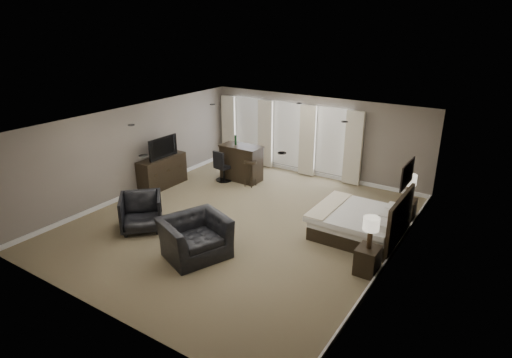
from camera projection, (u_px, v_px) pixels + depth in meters
The scene contains 16 objects.
room at pixel (240, 175), 10.46m from camera, with size 7.60×8.60×2.64m.
window_bay at pixel (286, 136), 14.22m from camera, with size 5.25×0.20×2.30m.
bed at pixel (353, 210), 10.15m from camera, with size 1.94×1.85×1.24m, color silver.
nightstand_near at pixel (367, 260), 8.67m from camera, with size 0.43×0.52×0.57m, color black.
nightstand_far at pixel (406, 210), 10.95m from camera, with size 0.42×0.52×0.57m, color black.
lamp_near at pixel (370, 233), 8.45m from camera, with size 0.33×0.33×0.67m, color beige.
lamp_far at pixel (409, 187), 10.73m from camera, with size 0.33×0.33×0.68m, color beige.
wall_art at pixel (407, 174), 9.18m from camera, with size 0.04×0.96×0.56m, color slate.
dresser at pixel (162, 172), 13.09m from camera, with size 0.53×1.63×0.95m, color black.
tv at pixel (161, 155), 12.90m from camera, with size 1.11×0.64×0.15m, color black.
armchair_near at pixel (195, 231), 9.21m from camera, with size 1.35×0.88×1.18m, color black.
armchair_far at pixel (141, 211), 10.40m from camera, with size 0.96×0.90×0.99m, color black.
bar_counter at pixel (241, 163), 13.60m from camera, with size 1.32×0.68×1.15m, color black.
bar_stool_left at pixel (254, 160), 14.63m from camera, with size 0.33×0.33×0.69m, color black.
bar_stool_right at pixel (250, 174), 13.13m from camera, with size 0.39×0.39×0.81m, color black.
desk_chair at pixel (224, 166), 13.55m from camera, with size 0.52×0.52×1.02m, color black.
Camera 1 is at (5.67, -8.03, 4.89)m, focal length 30.00 mm.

